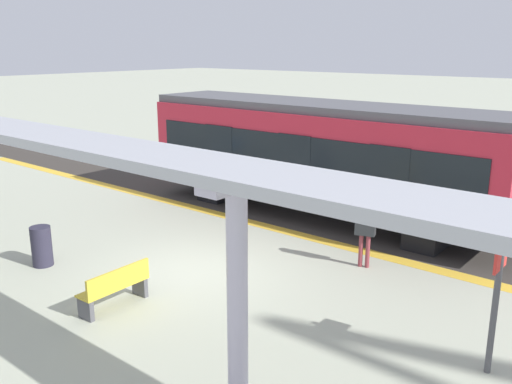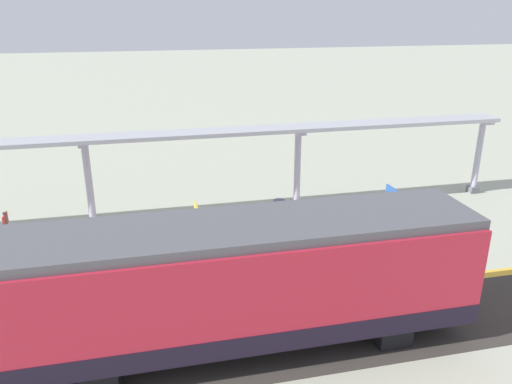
{
  "view_description": "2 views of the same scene",
  "coord_description": "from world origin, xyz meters",
  "px_view_note": "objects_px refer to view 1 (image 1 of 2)",
  "views": [
    {
      "loc": [
        8.35,
        8.7,
        5.08
      ],
      "look_at": [
        -2.14,
        0.11,
        1.48
      ],
      "focal_mm": 38.67,
      "sensor_mm": 36.0,
      "label": 1
    },
    {
      "loc": [
        -16.32,
        2.15,
        8.37
      ],
      "look_at": [
        -0.02,
        -1.6,
        2.19
      ],
      "focal_mm": 35.54,
      "sensor_mm": 36.0,
      "label": 2
    }
  ],
  "objects_px": {
    "canopy_pillar_third": "(237,307)",
    "platform_info_sign": "(496,296)",
    "bench_mid_platform": "(116,287)",
    "passenger_waiting_near_edge": "(365,226)",
    "train_near_carriage": "(319,158)",
    "trash_bin": "(42,246)"
  },
  "relations": [
    {
      "from": "bench_mid_platform",
      "to": "trash_bin",
      "type": "height_order",
      "value": "trash_bin"
    },
    {
      "from": "canopy_pillar_third",
      "to": "trash_bin",
      "type": "distance_m",
      "value": 7.61
    },
    {
      "from": "train_near_carriage",
      "to": "passenger_waiting_near_edge",
      "type": "relative_size",
      "value": 7.15
    },
    {
      "from": "bench_mid_platform",
      "to": "platform_info_sign",
      "type": "bearing_deg",
      "value": 110.19
    },
    {
      "from": "trash_bin",
      "to": "platform_info_sign",
      "type": "xyz_separation_m",
      "value": [
        -2.13,
        9.66,
        0.85
      ]
    },
    {
      "from": "canopy_pillar_third",
      "to": "platform_info_sign",
      "type": "xyz_separation_m",
      "value": [
        -3.48,
        2.28,
        -0.45
      ]
    },
    {
      "from": "trash_bin",
      "to": "bench_mid_platform",
      "type": "bearing_deg",
      "value": 85.5
    },
    {
      "from": "train_near_carriage",
      "to": "canopy_pillar_third",
      "type": "distance_m",
      "value": 9.91
    },
    {
      "from": "trash_bin",
      "to": "passenger_waiting_near_edge",
      "type": "relative_size",
      "value": 0.6
    },
    {
      "from": "trash_bin",
      "to": "passenger_waiting_near_edge",
      "type": "height_order",
      "value": "passenger_waiting_near_edge"
    },
    {
      "from": "platform_info_sign",
      "to": "passenger_waiting_near_edge",
      "type": "xyz_separation_m",
      "value": [
        -2.65,
        -3.68,
        -0.32
      ]
    },
    {
      "from": "train_near_carriage",
      "to": "platform_info_sign",
      "type": "relative_size",
      "value": 5.26
    },
    {
      "from": "bench_mid_platform",
      "to": "passenger_waiting_near_edge",
      "type": "relative_size",
      "value": 0.93
    },
    {
      "from": "bench_mid_platform",
      "to": "trash_bin",
      "type": "xyz_separation_m",
      "value": [
        -0.25,
        -3.18,
        0.04
      ]
    },
    {
      "from": "canopy_pillar_third",
      "to": "bench_mid_platform",
      "type": "distance_m",
      "value": 4.54
    },
    {
      "from": "bench_mid_platform",
      "to": "train_near_carriage",
      "type": "bearing_deg",
      "value": -178.0
    },
    {
      "from": "passenger_waiting_near_edge",
      "to": "bench_mid_platform",
      "type": "bearing_deg",
      "value": -29.13
    },
    {
      "from": "platform_info_sign",
      "to": "train_near_carriage",
      "type": "bearing_deg",
      "value": -128.47
    },
    {
      "from": "canopy_pillar_third",
      "to": "bench_mid_platform",
      "type": "height_order",
      "value": "canopy_pillar_third"
    },
    {
      "from": "trash_bin",
      "to": "passenger_waiting_near_edge",
      "type": "distance_m",
      "value": 7.68
    },
    {
      "from": "bench_mid_platform",
      "to": "platform_info_sign",
      "type": "relative_size",
      "value": 0.69
    },
    {
      "from": "train_near_carriage",
      "to": "trash_bin",
      "type": "relative_size",
      "value": 12.01
    }
  ]
}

